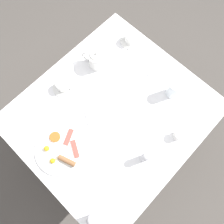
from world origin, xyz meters
TOP-DOWN VIEW (x-y plane):
  - ground_plane at (0.00, 0.00)m, footprint 8.00×8.00m
  - table at (0.00, 0.00)m, footprint 1.01×1.12m
  - breakfast_plate at (0.06, 0.37)m, footprint 0.31×0.31m
  - teapot_near at (0.31, -0.18)m, footprint 0.19×0.11m
  - teacup_with_saucer_left at (0.34, 0.09)m, footprint 0.14×0.14m
  - teacup_with_saucer_right at (0.27, -0.46)m, footprint 0.14×0.14m
  - water_glass_tall at (-0.18, -0.35)m, footprint 0.07×0.07m
  - creamer_jug at (-0.37, -0.16)m, footprint 0.08×0.05m
  - pepper_grinder at (-0.32, 0.07)m, footprint 0.04×0.04m
  - salt_grinder at (-0.33, 0.49)m, footprint 0.04×0.04m
  - napkin_folded at (0.06, 0.07)m, footprint 0.16×0.17m
  - fork_by_plate at (0.08, -0.37)m, footprint 0.18×0.06m
  - knife_by_plate at (-0.17, -0.16)m, footprint 0.22×0.03m
  - spoon_for_tea at (-0.37, 0.33)m, footprint 0.12×0.11m

SIDE VIEW (x-z plane):
  - ground_plane at x=0.00m, z-range 0.00..0.00m
  - table at x=0.00m, z-range 0.29..1.00m
  - fork_by_plate at x=0.08m, z-range 0.71..0.71m
  - knife_by_plate at x=-0.17m, z-range 0.71..0.71m
  - spoon_for_tea at x=-0.37m, z-range 0.71..0.71m
  - napkin_folded at x=0.06m, z-range 0.71..0.72m
  - breakfast_plate at x=0.06m, z-range 0.70..0.74m
  - teacup_with_saucer_right at x=0.27m, z-range 0.70..0.77m
  - creamer_jug at x=-0.37m, z-range 0.71..0.77m
  - teacup_with_saucer_left at x=0.34m, z-range 0.70..0.77m
  - teapot_near at x=0.31m, z-range 0.70..0.83m
  - pepper_grinder at x=-0.32m, z-range 0.71..0.82m
  - salt_grinder at x=-0.33m, z-range 0.71..0.82m
  - water_glass_tall at x=-0.18m, z-range 0.71..0.83m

